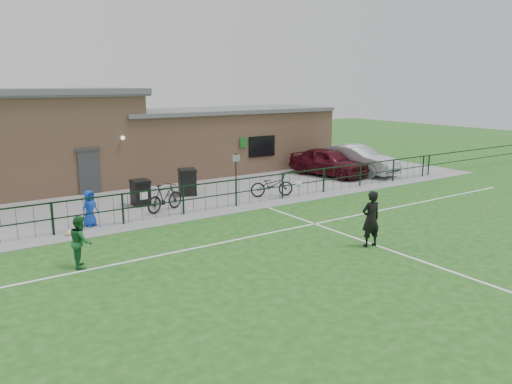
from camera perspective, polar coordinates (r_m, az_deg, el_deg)
ground at (r=14.95m, az=10.94°, el=-8.29°), size 90.00×90.00×0.00m
paving_strip at (r=25.88m, az=-10.63°, el=0.55°), size 34.00×13.00×0.02m
pitch_line_touch at (r=20.90m, az=-4.32°, el=-2.11°), size 28.00×0.10×0.01m
pitch_line_mid at (r=17.82m, az=1.81°, el=-4.64°), size 28.00×0.10×0.01m
pitch_line_perp at (r=16.36m, az=15.94°, el=-6.71°), size 0.10×16.00×0.01m
perimeter_fence at (r=20.93m, az=-4.62°, el=-0.42°), size 28.00×0.10×1.20m
wheelie_bin_left at (r=22.13m, az=-13.07°, el=-0.18°), size 0.69×0.78×1.03m
wheelie_bin_right at (r=23.78m, az=-7.86°, el=1.05°), size 1.00×1.07×1.15m
sign_post at (r=23.44m, az=-2.31°, el=2.04°), size 0.07×0.07×2.00m
car_maroon at (r=28.73m, az=8.27°, el=3.44°), size 2.77×4.98×1.60m
car_silver at (r=29.70m, az=11.33°, el=3.66°), size 2.80×5.27×1.65m
bicycle_d at (r=20.88m, az=-10.38°, el=-0.63°), size 1.98×1.16×1.15m
bicycle_e at (r=23.26m, az=1.82°, el=0.79°), size 2.15×1.38×1.07m
spectator_child at (r=19.39m, az=-18.47°, el=-1.76°), size 0.78×0.66×1.35m
goalkeeper_kick at (r=16.55m, az=12.83°, el=-2.93°), size 1.43×2.94×1.86m
outfield_player at (r=15.26m, az=-19.39°, el=-5.34°), size 0.72×0.84×1.52m
ball_ground at (r=18.60m, az=-20.62°, el=-4.39°), size 0.22×0.22×0.22m
clubhouse at (r=27.99m, az=-14.96°, el=5.81°), size 24.25×5.40×4.96m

